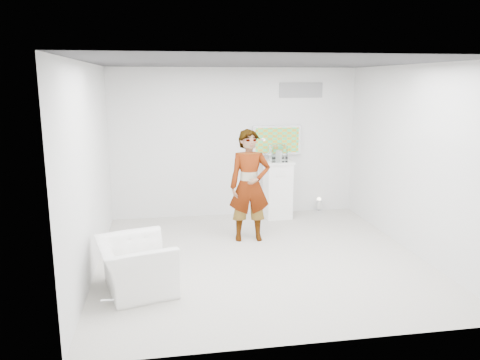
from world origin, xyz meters
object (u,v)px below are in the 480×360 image
at_px(tv, 277,140).
at_px(person, 250,186).
at_px(armchair, 136,266).
at_px(pedestal, 278,189).
at_px(floor_uplight, 319,205).

height_order(tv, person, person).
bearing_deg(person, armchair, -133.43).
bearing_deg(person, pedestal, 60.51).
bearing_deg(pedestal, floor_uplight, 10.96).
xyz_separation_m(armchair, pedestal, (2.68, 3.02, 0.23)).
xyz_separation_m(tv, person, (-0.86, -1.56, -0.58)).
bearing_deg(armchair, tv, -53.73).
xyz_separation_m(person, floor_uplight, (1.77, 1.45, -0.82)).
xyz_separation_m(person, pedestal, (0.82, 1.27, -0.39)).
xyz_separation_m(tv, armchair, (-2.72, -3.31, -1.21)).
distance_m(tv, armchair, 4.45).
xyz_separation_m(pedestal, floor_uplight, (0.95, 0.18, -0.43)).
relative_size(armchair, floor_uplight, 3.46).
bearing_deg(tv, pedestal, -97.27).
bearing_deg(armchair, person, -61.09).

